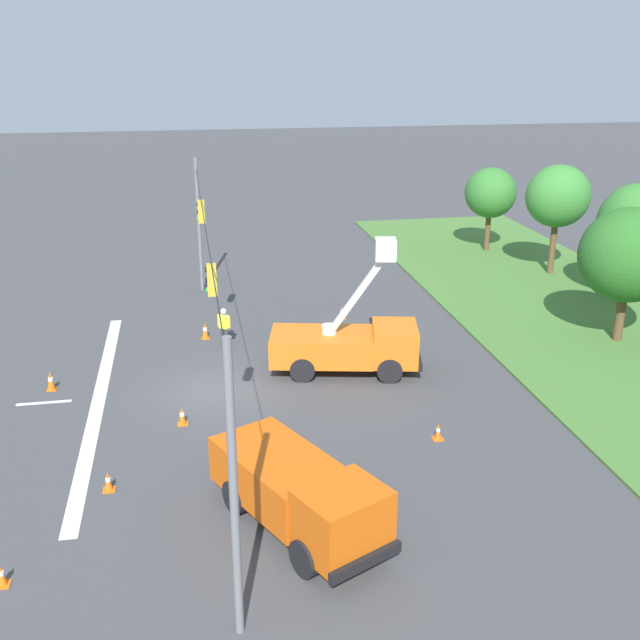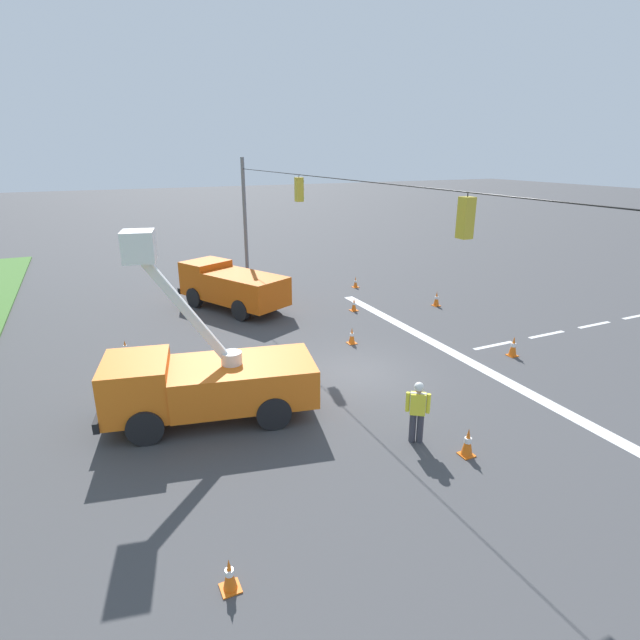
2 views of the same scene
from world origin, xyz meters
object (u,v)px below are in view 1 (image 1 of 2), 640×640
object	(u,v)px
traffic_cone_far_left	(342,312)
traffic_cone_foreground_right	(1,575)
tree_far_west	(490,193)
traffic_cone_lane_edge_a	(205,330)
traffic_cone_foreground_left	(108,481)
road_worker	(224,325)
utility_truck_bucket_lift	(349,343)
traffic_cone_lane_edge_b	(51,381)
tree_east	(629,255)
tree_west	(558,197)
traffic_cone_mid_right	(438,432)
utility_truck_support_near	(299,491)
traffic_cone_mid_left	(182,416)
tree_centre	(634,226)

from	to	relation	value
traffic_cone_far_left	traffic_cone_foreground_right	bearing A→B (deg)	-34.95
tree_far_west	traffic_cone_lane_edge_a	size ratio (longest dim) A/B	6.89
traffic_cone_foreground_left	road_worker	bearing A→B (deg)	159.45
traffic_cone_far_left	traffic_cone_lane_edge_a	bearing A→B (deg)	-77.42
utility_truck_bucket_lift	traffic_cone_lane_edge_b	bearing A→B (deg)	-91.45
tree_east	road_worker	distance (m)	17.95
tree_far_west	utility_truck_bucket_lift	world-z (taller)	utility_truck_bucket_lift
tree_west	traffic_cone_foreground_left	size ratio (longest dim) A/B	9.98
tree_east	traffic_cone_mid_right	size ratio (longest dim) A/B	10.16
utility_truck_support_near	tree_west	bearing A→B (deg)	140.12
traffic_cone_foreground_right	traffic_cone_mid_left	bearing A→B (deg)	150.12
traffic_cone_lane_edge_a	traffic_cone_far_left	distance (m)	6.85
tree_centre	traffic_cone_far_left	size ratio (longest dim) A/B	9.17
tree_far_west	tree_west	distance (m)	5.94
tree_far_west	traffic_cone_lane_edge_a	xyz separation A→B (m)	(12.48, -18.63, -3.44)
tree_east	utility_truck_bucket_lift	size ratio (longest dim) A/B	0.96
traffic_cone_foreground_right	traffic_cone_mid_left	xyz separation A→B (m)	(-7.75, 4.45, 0.03)
utility_truck_support_near	traffic_cone_lane_edge_a	xyz separation A→B (m)	(-15.04, -2.03, -0.80)
traffic_cone_foreground_right	traffic_cone_lane_edge_b	size ratio (longest dim) A/B	0.79
tree_west	traffic_cone_foreground_left	distance (m)	30.59
tree_west	traffic_cone_lane_edge_b	bearing A→B (deg)	-66.79
tree_east	tree_centre	bearing A→B (deg)	146.42
tree_far_west	tree_east	size ratio (longest dim) A/B	0.89
traffic_cone_mid_right	traffic_cone_lane_edge_a	xyz separation A→B (m)	(-10.90, -7.42, 0.11)
tree_centre	traffic_cone_lane_edge_a	distance (m)	22.16
utility_truck_support_near	traffic_cone_foreground_left	bearing A→B (deg)	-118.53
tree_centre	traffic_cone_foreground_right	world-z (taller)	tree_centre
utility_truck_bucket_lift	road_worker	xyz separation A→B (m)	(-3.68, -4.84, -0.25)
traffic_cone_foreground_right	tree_west	bearing A→B (deg)	131.47
tree_centre	utility_truck_bucket_lift	bearing A→B (deg)	-68.62
traffic_cone_lane_edge_a	tree_west	bearing A→B (deg)	108.59
traffic_cone_foreground_right	traffic_cone_lane_edge_a	distance (m)	16.96
utility_truck_support_near	tree_east	bearing A→B (deg)	124.77
traffic_cone_mid_right	traffic_cone_far_left	distance (m)	12.42
traffic_cone_lane_edge_a	tree_east	bearing A→B (deg)	78.46
utility_truck_bucket_lift	traffic_cone_mid_left	size ratio (longest dim) A/B	9.41
utility_truck_support_near	traffic_cone_mid_left	size ratio (longest dim) A/B	9.25
utility_truck_support_near	traffic_cone_lane_edge_a	world-z (taller)	utility_truck_support_near
tree_far_west	traffic_cone_mid_left	bearing A→B (deg)	-43.56
tree_west	traffic_cone_far_left	bearing A→B (deg)	-68.60
utility_truck_bucket_lift	traffic_cone_foreground_right	distance (m)	15.91
tree_far_west	traffic_cone_lane_edge_b	size ratio (longest dim) A/B	6.82
tree_centre	traffic_cone_foreground_left	world-z (taller)	tree_centre
utility_truck_bucket_lift	traffic_cone_far_left	size ratio (longest dim) A/B	9.55
tree_east	traffic_cone_mid_right	distance (m)	13.56
road_worker	traffic_cone_lane_edge_b	size ratio (longest dim) A/B	2.22
utility_truck_support_near	road_worker	xyz separation A→B (m)	(-13.94, -1.21, -0.19)
utility_truck_bucket_lift	tree_far_west	bearing A→B (deg)	143.08
traffic_cone_mid_right	traffic_cone_foreground_right	bearing A→B (deg)	-68.45
traffic_cone_mid_left	traffic_cone_far_left	xyz separation A→B (m)	(-9.77, 7.79, -0.01)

